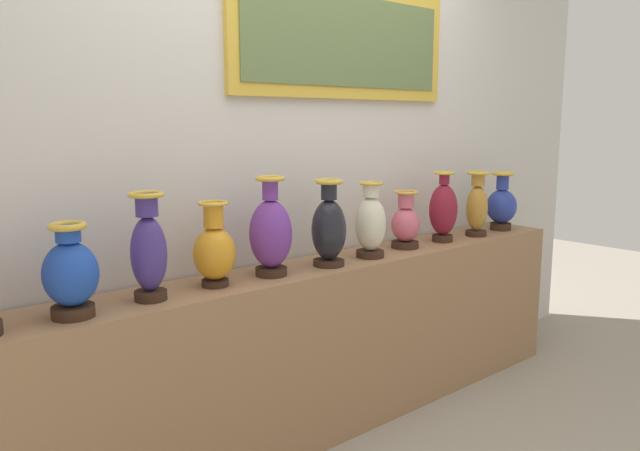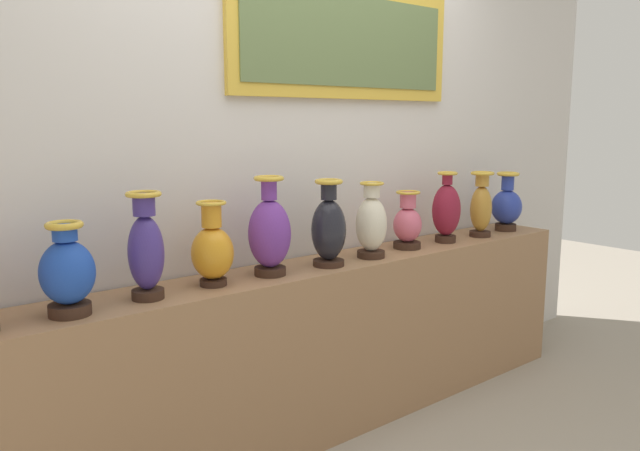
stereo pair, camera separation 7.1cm
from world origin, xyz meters
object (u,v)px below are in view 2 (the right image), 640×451
at_px(vase_amber, 212,250).
at_px(vase_ivory, 371,224).
at_px(vase_sapphire, 67,272).
at_px(vase_violet, 270,233).
at_px(vase_ochre, 481,206).
at_px(vase_cobalt, 507,205).
at_px(vase_rose, 407,224).
at_px(vase_onyx, 329,228).
at_px(vase_burgundy, 446,210).
at_px(vase_indigo, 146,249).

relative_size(vase_amber, vase_ivory, 0.93).
height_order(vase_sapphire, vase_violet, vase_violet).
xyz_separation_m(vase_ochre, vase_cobalt, (0.29, 0.02, -0.02)).
bearing_deg(vase_cobalt, vase_rose, 178.95).
xyz_separation_m(vase_onyx, vase_rose, (0.58, 0.04, -0.05)).
bearing_deg(vase_burgundy, vase_indigo, -179.78).
distance_m(vase_amber, vase_onyx, 0.59).
bearing_deg(vase_ivory, vase_indigo, 179.34).
height_order(vase_indigo, vase_violet, vase_violet).
bearing_deg(vase_ivory, vase_rose, 7.45).
height_order(vase_indigo, vase_ochre, vase_indigo).
relative_size(vase_ochre, vase_cobalt, 1.05).
xyz_separation_m(vase_rose, vase_cobalt, (0.87, -0.02, 0.02)).
relative_size(vase_indigo, vase_rose, 1.35).
distance_m(vase_sapphire, vase_ochre, 2.34).
bearing_deg(vase_indigo, vase_sapphire, -176.57).
xyz_separation_m(vase_amber, vase_cobalt, (2.04, -0.00, 0.01)).
distance_m(vase_burgundy, vase_cobalt, 0.58).
bearing_deg(vase_rose, vase_amber, -179.44).
distance_m(vase_ivory, vase_rose, 0.31).
xyz_separation_m(vase_burgundy, vase_cobalt, (0.58, 0.00, -0.02)).
height_order(vase_burgundy, vase_ochre, vase_burgundy).
bearing_deg(vase_rose, vase_cobalt, -1.05).
bearing_deg(vase_ivory, vase_ochre, 0.12).
relative_size(vase_violet, vase_ochre, 1.15).
xyz_separation_m(vase_sapphire, vase_ochre, (2.34, 0.01, 0.02)).
relative_size(vase_ivory, vase_cobalt, 1.04).
relative_size(vase_indigo, vase_burgundy, 1.05).
bearing_deg(vase_amber, vase_rose, 0.56).
height_order(vase_violet, vase_rose, vase_violet).
bearing_deg(vase_rose, vase_ochre, -3.72).
xyz_separation_m(vase_amber, vase_ochre, (1.75, -0.03, 0.03)).
bearing_deg(vase_indigo, vase_rose, 1.03).
height_order(vase_sapphire, vase_rose, vase_sapphire).
distance_m(vase_onyx, vase_ivory, 0.28).
bearing_deg(vase_burgundy, vase_violet, 179.81).
distance_m(vase_indigo, vase_onyx, 0.88).
height_order(vase_sapphire, vase_ochre, vase_ochre).
bearing_deg(vase_sapphire, vase_indigo, 3.43).
xyz_separation_m(vase_rose, vase_ochre, (0.58, -0.04, 0.05)).
xyz_separation_m(vase_indigo, vase_ochre, (2.04, -0.01, -0.01)).
bearing_deg(vase_burgundy, vase_cobalt, 0.37).
relative_size(vase_onyx, vase_ivory, 1.08).
bearing_deg(vase_onyx, vase_cobalt, 1.03).
xyz_separation_m(vase_violet, vase_onyx, (0.31, -0.03, -0.01)).
bearing_deg(vase_cobalt, vase_ivory, -178.84).
height_order(vase_indigo, vase_rose, vase_indigo).
height_order(vase_amber, vase_onyx, vase_onyx).
height_order(vase_rose, vase_cobalt, vase_cobalt).
bearing_deg(vase_rose, vase_indigo, -178.97).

